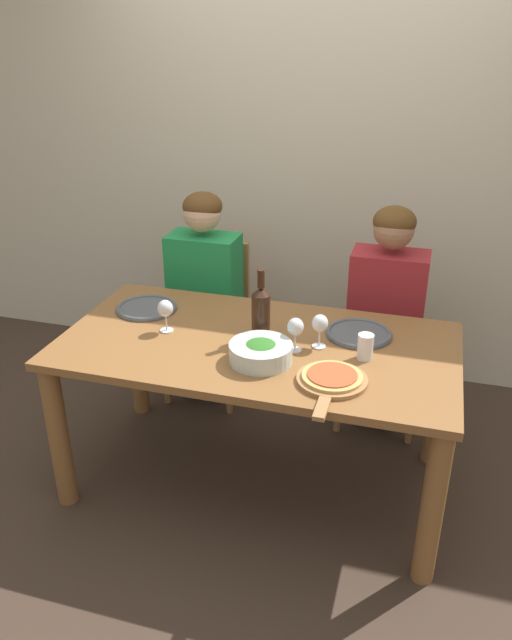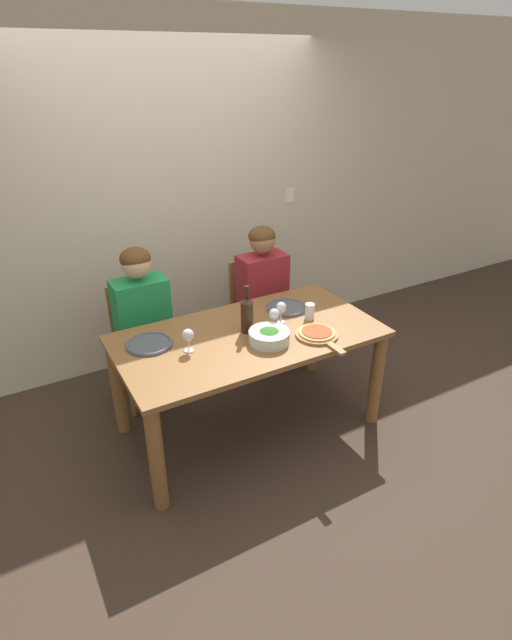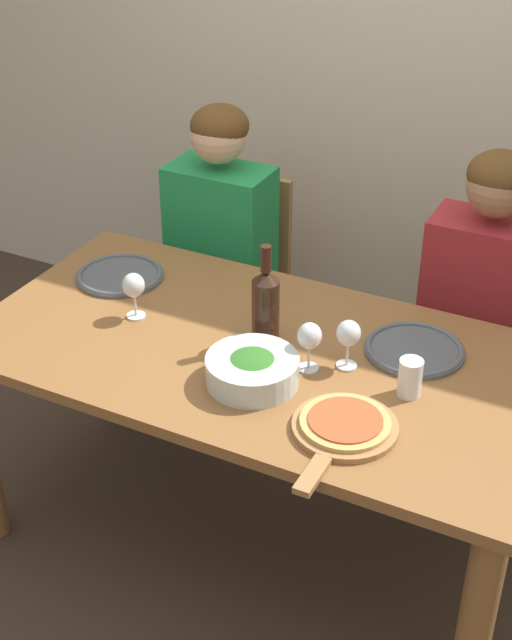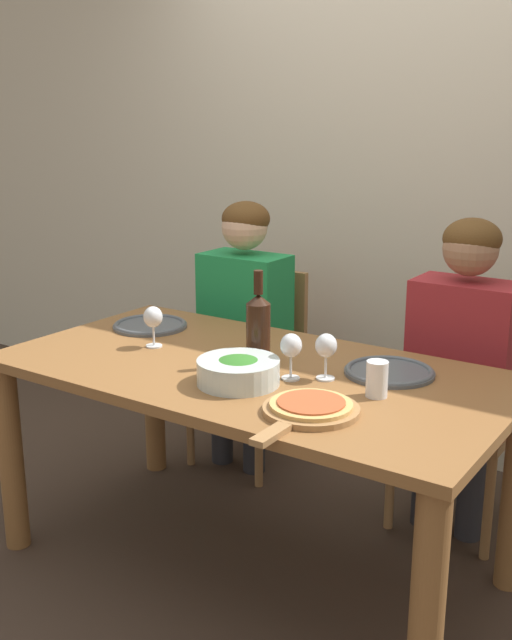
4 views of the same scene
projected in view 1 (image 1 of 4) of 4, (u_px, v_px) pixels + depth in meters
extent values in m
plane|color=#3D2D23|center=(257.00, 478.00, 3.04)|extent=(40.00, 40.00, 0.00)
cube|color=beige|center=(319.00, 150.00, 3.55)|extent=(10.00, 0.05, 2.70)
cube|color=brown|center=(257.00, 345.00, 2.72)|extent=(1.72, 0.90, 0.04)
cylinder|color=brown|center=(59.00, 437.00, 2.75)|extent=(0.09, 0.09, 0.71)
cylinder|color=brown|center=(432.00, 508.00, 2.34)|extent=(0.09, 0.09, 0.71)
cylinder|color=brown|center=(137.00, 355.00, 3.42)|extent=(0.09, 0.09, 0.71)
cylinder|color=brown|center=(438.00, 399.00, 3.02)|extent=(0.09, 0.09, 0.71)
cube|color=#9E7042|center=(208.00, 327.00, 3.58)|extent=(0.42, 0.42, 0.04)
cube|color=#9E7042|center=(218.00, 277.00, 3.65)|extent=(0.38, 0.03, 0.44)
cylinder|color=#9E7042|center=(166.00, 372.00, 3.56)|extent=(0.04, 0.04, 0.41)
cylinder|color=#9E7042|center=(229.00, 382.00, 3.46)|extent=(0.04, 0.04, 0.41)
cylinder|color=#9E7042|center=(191.00, 342.00, 3.89)|extent=(0.04, 0.04, 0.41)
cylinder|color=#9E7042|center=(249.00, 350.00, 3.79)|extent=(0.04, 0.04, 0.41)
cube|color=#9E7042|center=(382.00, 350.00, 3.33)|extent=(0.42, 0.42, 0.04)
cube|color=#9E7042|center=(390.00, 295.00, 3.40)|extent=(0.38, 0.03, 0.44)
cylinder|color=#9E7042|center=(339.00, 398.00, 3.31)|extent=(0.04, 0.04, 0.41)
cylinder|color=#9E7042|center=(412.00, 410.00, 3.21)|extent=(0.04, 0.04, 0.41)
cylinder|color=#9E7042|center=(349.00, 364.00, 3.64)|extent=(0.04, 0.04, 0.41)
cylinder|color=#9E7042|center=(416.00, 374.00, 3.54)|extent=(0.04, 0.04, 0.41)
cylinder|color=#28282D|center=(189.00, 362.00, 3.62)|extent=(0.10, 0.10, 0.44)
cylinder|color=#28282D|center=(219.00, 367.00, 3.58)|extent=(0.10, 0.10, 0.44)
cube|color=#1E8C47|center=(205.00, 282.00, 3.44)|extent=(0.38, 0.22, 0.54)
cylinder|color=#1E8C47|center=(155.00, 320.00, 3.34)|extent=(0.07, 0.31, 0.14)
cylinder|color=#1E8C47|center=(225.00, 330.00, 3.24)|extent=(0.07, 0.31, 0.14)
sphere|color=#DBAD89|center=(202.00, 213.00, 3.27)|extent=(0.20, 0.20, 0.20)
ellipsoid|color=#563819|center=(202.00, 206.00, 3.27)|extent=(0.21, 0.21, 0.15)
cylinder|color=#28282D|center=(360.00, 388.00, 3.37)|extent=(0.10, 0.10, 0.44)
cylinder|color=#28282D|center=(394.00, 393.00, 3.33)|extent=(0.10, 0.10, 0.44)
cube|color=maroon|center=(387.00, 303.00, 3.19)|extent=(0.38, 0.22, 0.54)
cylinder|color=maroon|center=(338.00, 344.00, 3.09)|extent=(0.07, 0.31, 0.14)
cylinder|color=maroon|center=(421.00, 355.00, 2.99)|extent=(0.07, 0.31, 0.14)
sphere|color=#9E7051|center=(394.00, 229.00, 3.02)|extent=(0.20, 0.20, 0.20)
ellipsoid|color=#563819|center=(395.00, 221.00, 3.02)|extent=(0.21, 0.21, 0.15)
cylinder|color=black|center=(261.00, 317.00, 2.69)|extent=(0.08, 0.08, 0.21)
cone|color=black|center=(261.00, 291.00, 2.64)|extent=(0.08, 0.08, 0.03)
cylinder|color=black|center=(261.00, 279.00, 2.62)|extent=(0.03, 0.03, 0.08)
cylinder|color=silver|center=(261.00, 353.00, 2.54)|extent=(0.26, 0.26, 0.08)
ellipsoid|color=#2D6B23|center=(261.00, 352.00, 2.54)|extent=(0.21, 0.21, 0.09)
cylinder|color=#4C5156|center=(147.00, 308.00, 3.02)|extent=(0.29, 0.29, 0.01)
torus|color=#4C5156|center=(147.00, 307.00, 3.01)|extent=(0.29, 0.29, 0.02)
cylinder|color=#4C5156|center=(359.00, 334.00, 2.77)|extent=(0.29, 0.29, 0.01)
torus|color=#4C5156|center=(359.00, 333.00, 2.77)|extent=(0.29, 0.29, 0.02)
cylinder|color=#9E7042|center=(332.00, 380.00, 2.41)|extent=(0.28, 0.28, 0.02)
cube|color=#9E7042|center=(322.00, 409.00, 2.23)|extent=(0.04, 0.14, 0.02)
cylinder|color=tan|center=(332.00, 376.00, 2.40)|extent=(0.24, 0.24, 0.01)
cylinder|color=#AD4C28|center=(332.00, 375.00, 2.40)|extent=(0.19, 0.19, 0.01)
cylinder|color=silver|center=(167.00, 330.00, 2.81)|extent=(0.06, 0.06, 0.01)
cylinder|color=silver|center=(166.00, 322.00, 2.79)|extent=(0.01, 0.01, 0.07)
ellipsoid|color=silver|center=(165.00, 308.00, 2.76)|extent=(0.07, 0.07, 0.08)
ellipsoid|color=maroon|center=(165.00, 311.00, 2.76)|extent=(0.06, 0.06, 0.03)
cylinder|color=silver|center=(319.00, 346.00, 2.67)|extent=(0.06, 0.06, 0.01)
cylinder|color=silver|center=(319.00, 338.00, 2.65)|extent=(0.01, 0.01, 0.07)
ellipsoid|color=silver|center=(320.00, 323.00, 2.62)|extent=(0.07, 0.07, 0.08)
ellipsoid|color=maroon|center=(320.00, 326.00, 2.63)|extent=(0.06, 0.06, 0.03)
cylinder|color=silver|center=(295.00, 350.00, 2.64)|extent=(0.06, 0.06, 0.01)
cylinder|color=silver|center=(295.00, 341.00, 2.62)|extent=(0.01, 0.01, 0.07)
ellipsoid|color=silver|center=(295.00, 327.00, 2.59)|extent=(0.07, 0.07, 0.08)
ellipsoid|color=maroon|center=(295.00, 329.00, 2.60)|extent=(0.06, 0.06, 0.03)
cylinder|color=silver|center=(365.00, 347.00, 2.55)|extent=(0.07, 0.07, 0.11)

